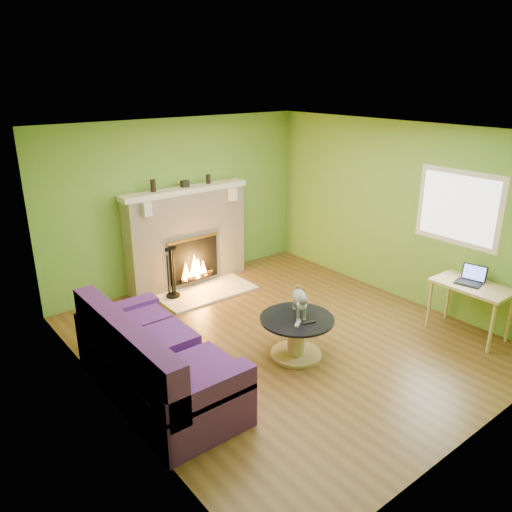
{
  "coord_description": "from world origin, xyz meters",
  "views": [
    {
      "loc": [
        -3.8,
        -4.24,
        3.2
      ],
      "look_at": [
        -0.13,
        0.4,
        1.04
      ],
      "focal_mm": 35.0,
      "sensor_mm": 36.0,
      "label": 1
    }
  ],
  "objects_px": {
    "sofa": "(153,364)",
    "coffee_table": "(297,334)",
    "desk": "(472,291)",
    "cat": "(300,301)"
  },
  "relations": [
    {
      "from": "desk",
      "to": "cat",
      "type": "height_order",
      "value": "cat"
    },
    {
      "from": "sofa",
      "to": "coffee_table",
      "type": "distance_m",
      "value": 1.74
    },
    {
      "from": "desk",
      "to": "cat",
      "type": "bearing_deg",
      "value": 152.83
    },
    {
      "from": "desk",
      "to": "cat",
      "type": "xyz_separation_m",
      "value": [
        -2.02,
        1.04,
        0.07
      ]
    },
    {
      "from": "sofa",
      "to": "desk",
      "type": "height_order",
      "value": "sofa"
    },
    {
      "from": "coffee_table",
      "to": "cat",
      "type": "bearing_deg",
      "value": 32.01
    },
    {
      "from": "sofa",
      "to": "cat",
      "type": "distance_m",
      "value": 1.84
    },
    {
      "from": "sofa",
      "to": "desk",
      "type": "distance_m",
      "value": 4.04
    },
    {
      "from": "coffee_table",
      "to": "desk",
      "type": "relative_size",
      "value": 0.94
    },
    {
      "from": "sofa",
      "to": "coffee_table",
      "type": "height_order",
      "value": "sofa"
    }
  ]
}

